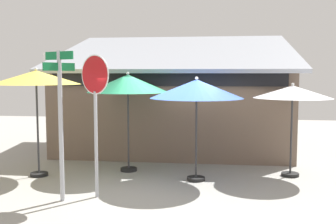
{
  "coord_description": "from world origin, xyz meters",
  "views": [
    {
      "loc": [
        1.21,
        -8.99,
        2.58
      ],
      "look_at": [
        -0.08,
        1.2,
        1.6
      ],
      "focal_mm": 42.69,
      "sensor_mm": 36.0,
      "label": 1
    }
  ],
  "objects_px": {
    "patio_umbrella_mustard_left": "(36,78)",
    "patio_umbrella_forest_green_center": "(128,84)",
    "patio_umbrella_ivory_far_right": "(293,93)",
    "street_sign_post": "(60,111)",
    "patio_umbrella_royal_blue_right": "(197,90)",
    "stop_sign": "(95,98)"
  },
  "relations": [
    {
      "from": "patio_umbrella_mustard_left",
      "to": "patio_umbrella_forest_green_center",
      "type": "height_order",
      "value": "patio_umbrella_mustard_left"
    },
    {
      "from": "patio_umbrella_ivory_far_right",
      "to": "street_sign_post",
      "type": "bearing_deg",
      "value": -152.25
    },
    {
      "from": "patio_umbrella_royal_blue_right",
      "to": "patio_umbrella_ivory_far_right",
      "type": "distance_m",
      "value": 2.46
    },
    {
      "from": "patio_umbrella_forest_green_center",
      "to": "patio_umbrella_mustard_left",
      "type": "bearing_deg",
      "value": -159.61
    },
    {
      "from": "stop_sign",
      "to": "patio_umbrella_forest_green_center",
      "type": "bearing_deg",
      "value": 86.07
    },
    {
      "from": "stop_sign",
      "to": "patio_umbrella_forest_green_center",
      "type": "relative_size",
      "value": 1.13
    },
    {
      "from": "street_sign_post",
      "to": "patio_umbrella_royal_blue_right",
      "type": "relative_size",
      "value": 1.21
    },
    {
      "from": "patio_umbrella_ivory_far_right",
      "to": "patio_umbrella_forest_green_center",
      "type": "bearing_deg",
      "value": 179.73
    },
    {
      "from": "street_sign_post",
      "to": "patio_umbrella_mustard_left",
      "type": "distance_m",
      "value": 2.37
    },
    {
      "from": "patio_umbrella_mustard_left",
      "to": "patio_umbrella_ivory_far_right",
      "type": "height_order",
      "value": "patio_umbrella_mustard_left"
    },
    {
      "from": "stop_sign",
      "to": "patio_umbrella_ivory_far_right",
      "type": "xyz_separation_m",
      "value": [
        4.35,
        2.29,
        0.01
      ]
    },
    {
      "from": "street_sign_post",
      "to": "patio_umbrella_forest_green_center",
      "type": "height_order",
      "value": "street_sign_post"
    },
    {
      "from": "street_sign_post",
      "to": "patio_umbrella_royal_blue_right",
      "type": "bearing_deg",
      "value": 36.09
    },
    {
      "from": "street_sign_post",
      "to": "stop_sign",
      "type": "relative_size",
      "value": 1.02
    },
    {
      "from": "patio_umbrella_mustard_left",
      "to": "patio_umbrella_forest_green_center",
      "type": "xyz_separation_m",
      "value": [
        2.14,
        0.8,
        -0.15
      ]
    },
    {
      "from": "patio_umbrella_mustard_left",
      "to": "patio_umbrella_ivory_far_right",
      "type": "xyz_separation_m",
      "value": [
        6.33,
        0.78,
        -0.36
      ]
    },
    {
      "from": "street_sign_post",
      "to": "stop_sign",
      "type": "xyz_separation_m",
      "value": [
        0.62,
        0.33,
        0.25
      ]
    },
    {
      "from": "street_sign_post",
      "to": "patio_umbrella_mustard_left",
      "type": "xyz_separation_m",
      "value": [
        -1.36,
        1.84,
        0.63
      ]
    },
    {
      "from": "patio_umbrella_mustard_left",
      "to": "patio_umbrella_royal_blue_right",
      "type": "height_order",
      "value": "patio_umbrella_mustard_left"
    },
    {
      "from": "street_sign_post",
      "to": "patio_umbrella_royal_blue_right",
      "type": "height_order",
      "value": "street_sign_post"
    },
    {
      "from": "street_sign_post",
      "to": "stop_sign",
      "type": "distance_m",
      "value": 0.75
    },
    {
      "from": "street_sign_post",
      "to": "patio_umbrella_forest_green_center",
      "type": "distance_m",
      "value": 2.79
    }
  ]
}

